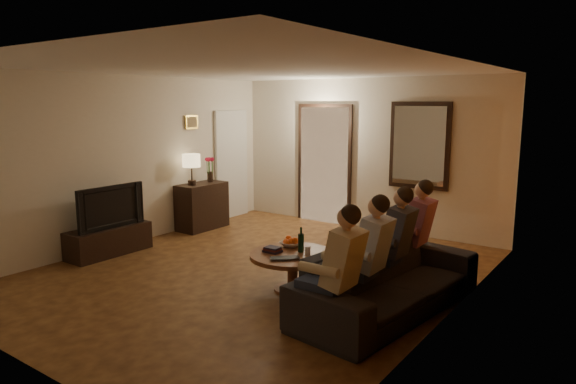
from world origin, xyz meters
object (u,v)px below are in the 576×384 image
Objects in this scene: tv_stand at (109,241)px; bowl at (291,244)px; tv at (107,206)px; person_d at (413,237)px; person_a at (338,278)px; dog at (359,265)px; person_b at (368,262)px; table_lamp at (192,169)px; person_c at (392,248)px; coffee_table at (293,272)px; dresser at (202,206)px; sofa at (388,279)px; laptop at (285,260)px; wine_bottle at (301,239)px.

tv_stand is 4.69× the size of bowl.
tv is 0.89× the size of person_d.
dog is (-0.48, 1.35, -0.32)m from person_a.
person_b is at bearing -90.00° from person_d.
person_b is at bearing -41.52° from dog.
dog is (-0.48, -0.45, -0.32)m from person_d.
table_lamp reaches higher than person_b.
tv_stand is 1.14× the size of tv.
person_c is at bearing -1.49° from dog.
person_b reaches higher than dog.
bowl is (-0.18, 0.22, 0.26)m from coffee_table.
tv_stand is at bearing -90.00° from dresser.
sofa is 0.94m from person_d.
laptop reaches higher than coffee_table.
person_d is at bearing -7.59° from dresser.
person_d is at bearing -4.54° from table_lamp.
tv_stand is at bearing -173.08° from coffee_table.
laptop is (3.12, 0.09, 0.26)m from tv_stand.
person_b reaches higher than tv_stand.
tv is at bearing 136.93° from laptop.
laptop is (3.12, -1.60, -0.61)m from table_lamp.
sofa is 4.24× the size of dog.
wine_bottle is (-0.54, -0.44, 0.32)m from dog.
dresser is 1.67× the size of table_lamp.
tv_stand is (0.00, -1.68, -0.87)m from table_lamp.
dresser is 2.74× the size of laptop.
tv_stand is at bearing -180.00° from tv.
dog is at bearing 39.15° from wine_bottle.
laptop is (0.05, -0.38, -0.14)m from wine_bottle.
dresser is at bearing 172.41° from person_d.
table_lamp is 3.33m from wine_bottle.
sofa is at bearing -19.03° from dresser.
person_d is 1.19× the size of coffee_table.
coffee_table is at bearing 102.08° from sofa.
person_b is at bearing -20.46° from table_lamp.
sofa is at bearing -25.53° from laptop.
person_c is at bearing 26.03° from sofa.
person_c is 1.19m from laptop.
laptop reaches higher than tv_stand.
person_a is at bearing -54.56° from dog.
coffee_table is (3.02, -1.54, -0.18)m from dresser.
bowl is 0.79× the size of laptop.
table_lamp is 0.23× the size of sofa.
laptop is at bearing -82.50° from wine_bottle.
dog is (-0.48, 0.15, -0.32)m from person_c.
coffee_table is at bearing -50.71° from bowl.
sofa is 1.18m from coffee_table.
person_d is at bearing 18.37° from tv_stand.
tv_stand is 3.70× the size of laptop.
person_b is at bearing 2.21° from tv_stand.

